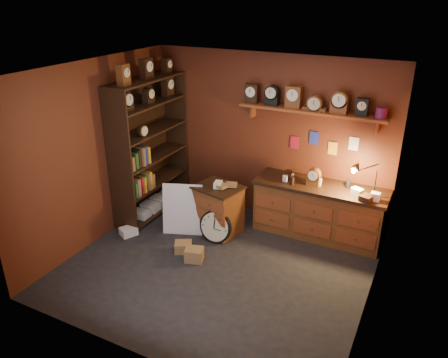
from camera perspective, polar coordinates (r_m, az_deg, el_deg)
floor at (r=6.25m, az=-0.84°, el=-11.31°), size 4.00×4.00×0.00m
room_shell at (r=5.51m, az=-0.00°, el=3.96°), size 4.02×3.62×2.71m
shelving_unit at (r=7.29m, az=-9.87°, el=4.73°), size 0.47×1.60×2.58m
workbench at (r=6.90m, az=12.27°, el=-3.68°), size 2.00×0.66×1.36m
low_cabinet at (r=6.86m, az=-0.77°, el=-3.71°), size 0.79×0.71×0.87m
big_round_clock at (r=6.67m, az=-1.13°, el=-6.24°), size 0.52×0.17×0.52m
white_panel at (r=7.06m, az=-5.31°, el=-6.87°), size 0.65×0.38×0.83m
mini_fridge at (r=7.55m, az=-1.96°, el=-2.60°), size 0.52×0.54×0.47m
floor_box_a at (r=6.54m, az=-5.35°, el=-8.83°), size 0.31×0.30×0.15m
floor_box_b at (r=7.09m, az=-12.37°, el=-6.69°), size 0.29×0.31×0.12m
floor_box_c at (r=6.33m, az=-3.92°, el=-9.82°), size 0.31×0.28×0.19m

